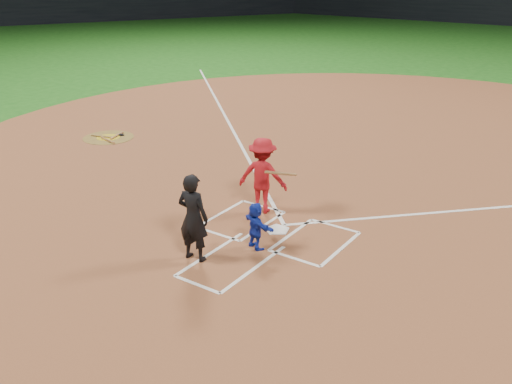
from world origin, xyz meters
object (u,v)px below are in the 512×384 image
Objects in this scene: on_deck_circle at (108,137)px; batter_at_plate at (263,175)px; home_plate at (277,230)px; catcher at (256,226)px; umpire at (193,218)px.

batter_at_plate is at bearing -15.29° from on_deck_circle.
home_plate is 0.59× the size of catcher.
home_plate is 0.33× the size of batter_at_plate.
catcher is 1.38m from umpire.
on_deck_circle is 9.29m from umpire.
catcher is at bearing -60.53° from batter_at_plate.
catcher is at bearing -23.48° from on_deck_circle.
home_plate is 0.33× the size of umpire.
umpire is (7.88, -4.83, 0.91)m from on_deck_circle.
on_deck_circle is 0.93× the size of batter_at_plate.
umpire is (-0.75, -1.08, 0.40)m from catcher.
on_deck_circle is 8.04m from batter_at_plate.
batter_at_plate reaches higher than catcher.
batter_at_plate is (-0.93, 1.64, 0.40)m from catcher.
on_deck_circle is (-8.56, 2.79, -0.00)m from home_plate.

